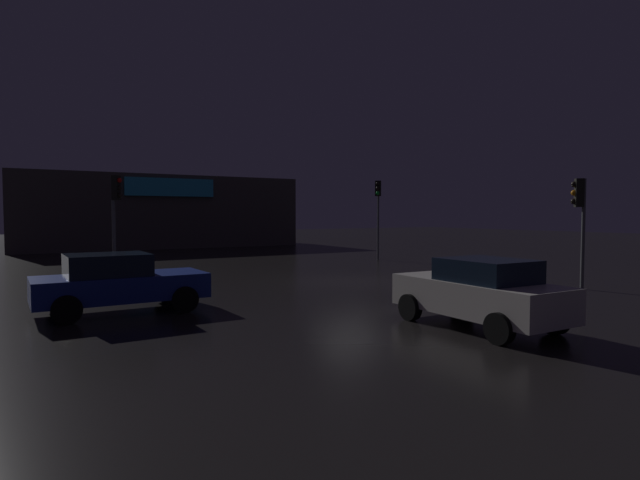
{
  "coord_description": "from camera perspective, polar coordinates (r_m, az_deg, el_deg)",
  "views": [
    {
      "loc": [
        -11.0,
        -16.17,
        2.58
      ],
      "look_at": [
        1.21,
        4.21,
        1.38
      ],
      "focal_mm": 28.98,
      "sensor_mm": 36.0,
      "label": 1
    }
  ],
  "objects": [
    {
      "name": "car_near",
      "position": [
        14.5,
        -21.4,
        -4.35
      ],
      "size": [
        4.26,
        2.1,
        1.55
      ],
      "color": "navy",
      "rests_on": "ground"
    },
    {
      "name": "traffic_signal_cross_left",
      "position": [
        23.64,
        -21.65,
        3.67
      ],
      "size": [
        0.42,
        0.42,
        4.21
      ],
      "color": "#595B60",
      "rests_on": "ground"
    },
    {
      "name": "ground_plane",
      "position": [
        19.73,
        3.28,
        -4.62
      ],
      "size": [
        120.0,
        120.0,
        0.0
      ],
      "primitive_type": "plane",
      "color": "black"
    },
    {
      "name": "store_building",
      "position": [
        43.85,
        -17.81,
        2.96
      ],
      "size": [
        20.74,
        9.91,
        5.47
      ],
      "color": "#4C4742",
      "rests_on": "ground"
    },
    {
      "name": "traffic_signal_main",
      "position": [
        29.13,
        6.43,
        4.36
      ],
      "size": [
        0.42,
        0.42,
        4.43
      ],
      "color": "#595B60",
      "rests_on": "ground"
    },
    {
      "name": "traffic_signal_opposite",
      "position": [
        19.7,
        26.75,
        3.27
      ],
      "size": [
        0.42,
        0.42,
        3.78
      ],
      "color": "#595B60",
      "rests_on": "ground"
    },
    {
      "name": "car_far",
      "position": [
        12.29,
        17.24,
        -5.52
      ],
      "size": [
        1.99,
        4.11,
        1.58
      ],
      "color": "silver",
      "rests_on": "ground"
    }
  ]
}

